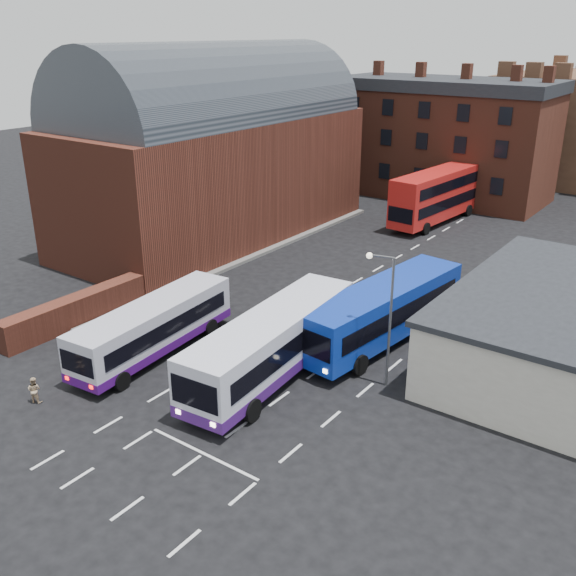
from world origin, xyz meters
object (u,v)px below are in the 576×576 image
Objects in this scene: bus_red_double at (436,196)px; street_lamp at (386,309)px; bus_white_outbound at (154,325)px; pedestrian_beige at (34,390)px; bus_white_inbound at (273,341)px; pedestrian_red at (67,360)px; bus_blue at (383,309)px.

bus_red_double is 1.76× the size of street_lamp.
bus_white_outbound reaches higher than pedestrian_beige.
bus_white_inbound is 9.51× the size of pedestrian_beige.
street_lamp is at bearing -157.26° from bus_white_inbound.
bus_white_outbound is 0.86× the size of bus_white_inbound.
pedestrian_red is 2.94m from pedestrian_beige.
street_lamp reaches higher than bus_white_inbound.
bus_blue is 8.40× the size of pedestrian_red.
pedestrian_beige is at bearing 91.40° from bus_red_double.
bus_blue reaches higher than pedestrian_red.
bus_red_double is at bearing 82.04° from bus_white_outbound.
pedestrian_red is at bearing -147.99° from street_lamp.
bus_blue is (9.47, 8.75, 0.28)m from bus_white_outbound.
bus_white_inbound is 1.00× the size of bus_blue.
street_lamp is (4.98, 2.59, 2.17)m from bus_white_inbound.
bus_red_double is at bearing -85.41° from bus_white_inbound.
bus_red_double is (1.63, 33.53, 0.82)m from bus_white_outbound.
pedestrian_red is at bearing 54.99° from bus_blue.
bus_white_inbound is 7.40m from bus_blue.
bus_red_double reaches higher than pedestrian_red.
bus_white_inbound is at bearing 104.37° from bus_red_double.
pedestrian_red reaches higher than pedestrian_beige.
pedestrian_beige is (1.11, -2.72, -0.09)m from pedestrian_red.
bus_red_double is 40.62m from pedestrian_beige.
bus_white_outbound is 12.90m from bus_blue.
street_lamp reaches higher than pedestrian_red.
pedestrian_red is (-8.90, -6.08, -1.27)m from bus_white_inbound.
bus_white_inbound is 8.40× the size of pedestrian_red.
bus_white_outbound is at bearing -159.50° from street_lamp.
street_lamp is 17.47m from pedestrian_beige.
bus_white_inbound is at bearing 9.79° from bus_white_outbound.
pedestrian_beige is (-2.57, -40.50, -1.89)m from bus_red_double.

